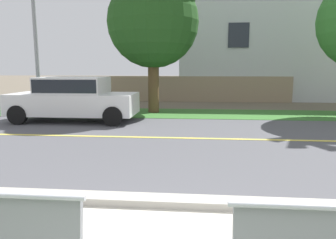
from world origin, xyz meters
name	(u,v)px	position (x,y,z in m)	size (l,w,h in m)	color
ground_plane	(188,128)	(0.00, 8.00, 0.00)	(140.00, 140.00, 0.00)	#665B4C
curb_edge	(176,202)	(0.00, 2.35, 0.06)	(44.00, 0.30, 0.11)	#ADA89E
street_asphalt	(187,138)	(0.00, 6.50, 0.00)	(52.00, 8.00, 0.01)	#515156
road_centre_line	(187,138)	(0.00, 6.50, 0.01)	(48.00, 0.14, 0.01)	#E0CC4C
far_verge_grass	(190,113)	(0.00, 11.13, 0.01)	(48.00, 2.80, 0.02)	#38702D
car_white_far	(74,97)	(-4.01, 8.90, 0.85)	(4.30, 1.86, 1.54)	silver
streetlamp	(36,7)	(-6.20, 10.92, 4.25)	(0.24, 2.10, 7.47)	gray
shade_tree_far_left	(156,15)	(-1.43, 11.31, 3.94)	(3.68, 3.68, 6.08)	brown
garden_wall	(172,89)	(-1.14, 15.96, 0.70)	(13.00, 0.36, 1.40)	gray
house_across_street	(274,40)	(5.02, 19.16, 3.60)	(12.49, 6.91, 7.11)	#B7BCC1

